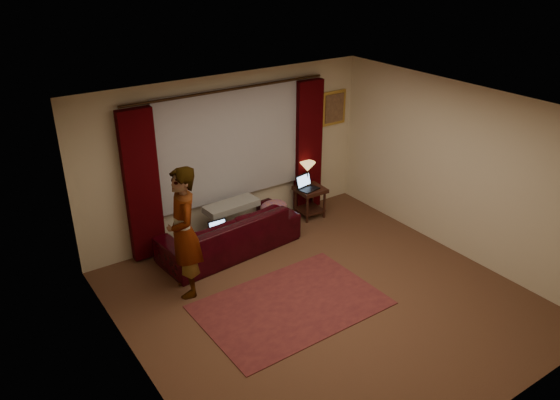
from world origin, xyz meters
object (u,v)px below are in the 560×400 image
(tiffany_lamp, at_px, (307,174))
(laptop_table, at_px, (309,183))
(person, at_px, (184,233))
(laptop_sofa, at_px, (221,230))
(sofa, at_px, (229,225))
(end_table, at_px, (310,202))

(tiffany_lamp, xyz_separation_m, laptop_table, (-0.08, -0.15, -0.09))
(tiffany_lamp, xyz_separation_m, person, (-2.78, -0.99, 0.16))
(laptop_sofa, height_order, laptop_table, laptop_table)
(person, bearing_deg, tiffany_lamp, 123.35)
(laptop_table, bearing_deg, sofa, 176.41)
(laptop_table, distance_m, person, 2.84)
(laptop_table, relative_size, person, 0.20)
(laptop_sofa, xyz_separation_m, tiffany_lamp, (2.03, 0.59, 0.21))
(laptop_table, xyz_separation_m, person, (-2.70, -0.84, 0.25))
(end_table, relative_size, tiffany_lamp, 1.25)
(sofa, bearing_deg, person, 26.67)
(person, bearing_deg, end_table, 121.39)
(laptop_table, bearing_deg, end_table, 17.49)
(laptop_sofa, height_order, person, person)
(sofa, height_order, tiffany_lamp, tiffany_lamp)
(end_table, bearing_deg, laptop_sofa, -166.63)
(end_table, height_order, tiffany_lamp, tiffany_lamp)
(laptop_table, bearing_deg, laptop_sofa, -178.06)
(tiffany_lamp, distance_m, laptop_table, 0.19)
(sofa, distance_m, end_table, 1.77)
(sofa, height_order, person, person)
(tiffany_lamp, bearing_deg, laptop_table, -118.92)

